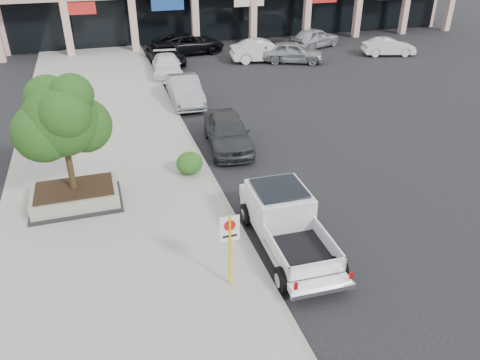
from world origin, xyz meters
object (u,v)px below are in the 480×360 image
at_px(planter_tree, 65,118).
at_px(lot_car_c, 281,49).
at_px(planter, 76,196).
at_px(curb_car_a, 228,132).
at_px(lot_car_d, 189,44).
at_px(curb_car_b, 185,90).
at_px(lot_car_f, 389,47).
at_px(curb_car_d, 165,54).
at_px(lot_car_e, 315,38).
at_px(curb_car_c, 167,66).
at_px(lot_car_b, 263,51).
at_px(no_parking_sign, 230,242).
at_px(lot_car_a, 293,52).
at_px(pickup_truck, 289,226).

distance_m(planter_tree, lot_car_c, 23.81).
bearing_deg(lot_car_c, planter, 118.94).
distance_m(curb_car_a, lot_car_d, 18.37).
relative_size(curb_car_b, lot_car_f, 1.15).
height_order(curb_car_d, lot_car_e, lot_car_e).
xyz_separation_m(curb_car_b, curb_car_c, (-0.06, 5.86, -0.09)).
bearing_deg(lot_car_b, planter_tree, 149.79).
height_order(no_parking_sign, lot_car_a, no_parking_sign).
relative_size(curb_car_d, lot_car_e, 1.04).
distance_m(lot_car_a, lot_car_f, 8.12).
bearing_deg(pickup_truck, curb_car_d, 91.56).
height_order(planter, no_parking_sign, no_parking_sign).
xyz_separation_m(planter, lot_car_b, (13.64, 17.62, 0.33)).
distance_m(curb_car_c, lot_car_d, 6.38).
distance_m(pickup_truck, lot_car_b, 23.38).
bearing_deg(pickup_truck, lot_car_f, 52.26).
height_order(curb_car_c, lot_car_b, lot_car_b).
bearing_deg(lot_car_a, curb_car_b, 148.80).
xyz_separation_m(no_parking_sign, curb_car_c, (1.92, 21.77, -0.95)).
relative_size(no_parking_sign, curb_car_a, 0.50).
xyz_separation_m(no_parking_sign, curb_car_a, (2.62, 9.28, -0.85)).
relative_size(lot_car_a, lot_car_c, 1.00).
bearing_deg(planter_tree, planter, -131.03).
distance_m(curb_car_c, lot_car_e, 14.05).
distance_m(curb_car_b, lot_car_e, 16.88).
height_order(pickup_truck, lot_car_b, pickup_truck).
bearing_deg(no_parking_sign, lot_car_f, 48.64).
height_order(pickup_truck, curb_car_a, pickup_truck).
relative_size(planter_tree, curb_car_d, 0.81).
bearing_deg(curb_car_d, pickup_truck, -92.97).
xyz_separation_m(curb_car_a, curb_car_b, (-0.64, 6.63, -0.02)).
distance_m(pickup_truck, curb_car_d, 23.79).
bearing_deg(lot_car_c, curb_car_d, 63.12).
height_order(curb_car_b, lot_car_e, lot_car_e).
height_order(lot_car_a, lot_car_b, lot_car_b).
bearing_deg(lot_car_b, pickup_truck, 169.53).
bearing_deg(lot_car_f, no_parking_sign, 152.91).
bearing_deg(curb_car_a, no_parking_sign, -99.58).
xyz_separation_m(curb_car_b, lot_car_b, (7.53, 7.58, 0.03)).
distance_m(no_parking_sign, lot_car_e, 30.50).
relative_size(curb_car_a, lot_car_d, 0.81).
bearing_deg(lot_car_d, curb_car_a, 167.36).
relative_size(curb_car_c, lot_car_f, 1.16).
distance_m(curb_car_d, lot_car_d, 3.38).
xyz_separation_m(curb_car_c, lot_car_a, (9.58, 0.74, 0.10)).
bearing_deg(pickup_truck, curb_car_c, 92.79).
relative_size(planter_tree, lot_car_c, 0.87).
xyz_separation_m(planter, curb_car_b, (6.11, 10.04, 0.29)).
height_order(lot_car_a, lot_car_d, lot_car_d).
height_order(planter, lot_car_a, lot_car_a).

